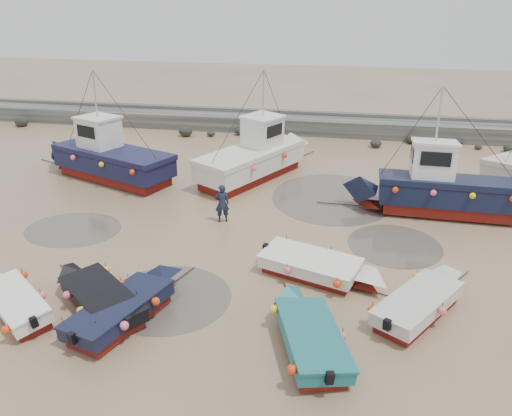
# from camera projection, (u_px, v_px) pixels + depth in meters

# --- Properties ---
(ground) EXTENTS (120.00, 120.00, 0.00)m
(ground) POSITION_uv_depth(u_px,v_px,m) (258.00, 280.00, 19.42)
(ground) COLOR tan
(ground) RESTS_ON ground
(seawall) EXTENTS (60.00, 4.92, 1.50)m
(seawall) POSITION_uv_depth(u_px,v_px,m) (309.00, 125.00, 38.95)
(seawall) COLOR slate
(seawall) RESTS_ON ground
(puddle_a) EXTENTS (4.63, 4.63, 0.01)m
(puddle_a) POSITION_uv_depth(u_px,v_px,m) (169.00, 298.00, 18.29)
(puddle_a) COLOR #554E45
(puddle_a) RESTS_ON ground
(puddle_b) EXTENTS (4.13, 4.13, 0.01)m
(puddle_b) POSITION_uv_depth(u_px,v_px,m) (395.00, 245.00, 22.03)
(puddle_b) COLOR #554E45
(puddle_b) RESTS_ON ground
(puddle_c) EXTENTS (4.58, 4.58, 0.01)m
(puddle_c) POSITION_uv_depth(u_px,v_px,m) (73.00, 229.00, 23.52)
(puddle_c) COLOR #554E45
(puddle_c) RESTS_ON ground
(puddle_d) EXTENTS (6.61, 6.61, 0.01)m
(puddle_d) POSITION_uv_depth(u_px,v_px,m) (333.00, 197.00, 27.11)
(puddle_d) COLOR #554E45
(puddle_d) RESTS_ON ground
(dinghy_0) EXTENTS (4.86, 3.95, 1.43)m
(dinghy_0) POSITION_uv_depth(u_px,v_px,m) (15.00, 297.00, 17.34)
(dinghy_0) COLOR maroon
(dinghy_0) RESTS_ON ground
(dinghy_1) EXTENTS (3.16, 6.06, 1.43)m
(dinghy_1) POSITION_uv_depth(u_px,v_px,m) (128.00, 304.00, 16.96)
(dinghy_1) COLOR maroon
(dinghy_1) RESTS_ON ground
(dinghy_2) EXTENTS (2.99, 5.85, 1.43)m
(dinghy_2) POSITION_uv_depth(u_px,v_px,m) (307.00, 332.00, 15.61)
(dinghy_2) COLOR maroon
(dinghy_2) RESTS_ON ground
(dinghy_3) EXTENTS (4.08, 5.47, 1.43)m
(dinghy_3) POSITION_uv_depth(u_px,v_px,m) (423.00, 299.00, 17.23)
(dinghy_3) COLOR maroon
(dinghy_3) RESTS_ON ground
(dinghy_4) EXTENTS (5.28, 4.50, 1.43)m
(dinghy_4) POSITION_uv_depth(u_px,v_px,m) (98.00, 294.00, 17.53)
(dinghy_4) COLOR maroon
(dinghy_4) RESTS_ON ground
(dinghy_5) EXTENTS (6.04, 3.20, 1.43)m
(dinghy_5) POSITION_uv_depth(u_px,v_px,m) (319.00, 265.00, 19.35)
(dinghy_5) COLOR maroon
(dinghy_5) RESTS_ON ground
(cabin_boat_0) EXTENTS (10.45, 5.65, 6.22)m
(cabin_boat_0) POSITION_uv_depth(u_px,v_px,m) (105.00, 157.00, 29.41)
(cabin_boat_0) COLOR maroon
(cabin_boat_0) RESTS_ON ground
(cabin_boat_1) EXTENTS (6.32, 9.93, 6.22)m
(cabin_boat_1) POSITION_uv_depth(u_px,v_px,m) (257.00, 155.00, 29.64)
(cabin_boat_1) COLOR maroon
(cabin_boat_1) RESTS_ON ground
(cabin_boat_2) EXTENTS (9.86, 3.06, 6.22)m
(cabin_boat_2) POSITION_uv_depth(u_px,v_px,m) (436.00, 188.00, 24.68)
(cabin_boat_2) COLOR maroon
(cabin_boat_2) RESTS_ON ground
(person) EXTENTS (0.82, 0.69, 1.91)m
(person) POSITION_uv_depth(u_px,v_px,m) (223.00, 221.00, 24.31)
(person) COLOR #182133
(person) RESTS_ON ground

